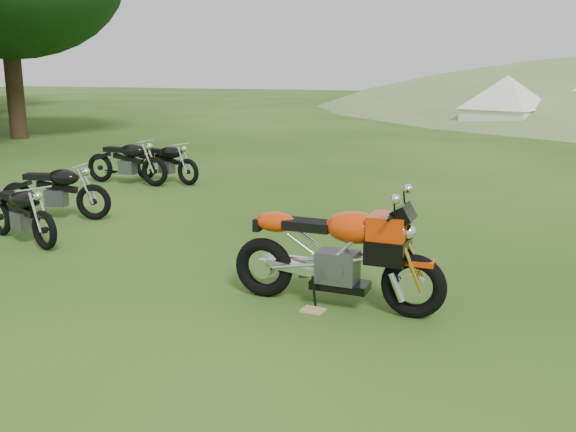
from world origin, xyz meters
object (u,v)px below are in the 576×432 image
at_px(vintage_moto_c, 126,161).
at_px(tent_left, 506,100).
at_px(vintage_moto_a, 55,190).
at_px(plywood_board, 313,310).
at_px(vintage_moto_b, 20,212).
at_px(vintage_moto_d, 166,161).
at_px(sport_motorcycle, 336,246).

relative_size(vintage_moto_c, tent_left, 0.72).
bearing_deg(vintage_moto_a, tent_left, 59.40).
distance_m(plywood_board, vintage_moto_a, 5.63).
distance_m(vintage_moto_b, vintage_moto_d, 4.86).
xyz_separation_m(plywood_board, vintage_moto_b, (-4.59, 0.95, 0.43)).
distance_m(plywood_board, vintage_moto_d, 7.83).
xyz_separation_m(sport_motorcycle, vintage_moto_d, (-5.44, 5.55, -0.18)).
height_order(vintage_moto_c, vintage_moto_d, vintage_moto_c).
distance_m(vintage_moto_b, tent_left, 20.76).
xyz_separation_m(vintage_moto_b, vintage_moto_c, (-1.33, 4.34, 0.06)).
relative_size(vintage_moto_c, vintage_moto_d, 1.09).
distance_m(plywood_board, tent_left, 21.07).
relative_size(vintage_moto_a, vintage_moto_c, 0.95).
xyz_separation_m(vintage_moto_b, vintage_moto_d, (-0.69, 4.81, 0.02)).
height_order(plywood_board, vintage_moto_b, vintage_moto_b).
height_order(sport_motorcycle, plywood_board, sport_motorcycle).
xyz_separation_m(plywood_board, tent_left, (0.61, 21.04, 1.12)).
bearing_deg(vintage_moto_a, vintage_moto_c, 90.96).
bearing_deg(vintage_moto_a, vintage_moto_d, 78.73).
bearing_deg(plywood_board, vintage_moto_d, 132.51).
relative_size(sport_motorcycle, vintage_moto_c, 1.12).
distance_m(vintage_moto_a, vintage_moto_c, 3.13).
xyz_separation_m(plywood_board, vintage_moto_d, (-5.28, 5.76, 0.44)).
distance_m(vintage_moto_a, tent_left, 19.65).
height_order(vintage_moto_c, tent_left, tent_left).
height_order(plywood_board, vintage_moto_a, vintage_moto_a).
relative_size(sport_motorcycle, vintage_moto_b, 1.27).
relative_size(sport_motorcycle, plywood_board, 9.42).
bearing_deg(vintage_moto_b, sport_motorcycle, 9.28).
height_order(vintage_moto_a, vintage_moto_c, vintage_moto_c).
distance_m(vintage_moto_d, tent_left, 16.39).
bearing_deg(vintage_moto_d, plywood_board, -35.11).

